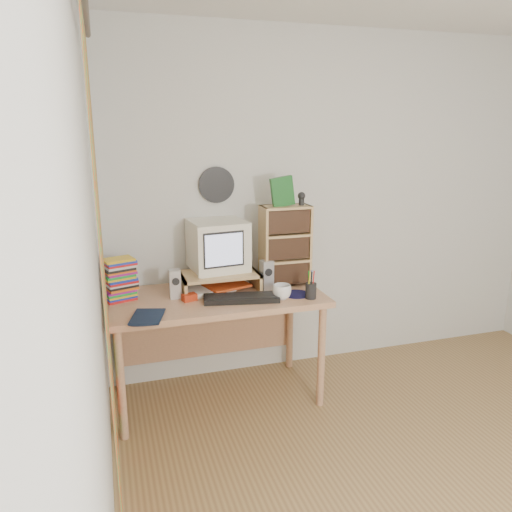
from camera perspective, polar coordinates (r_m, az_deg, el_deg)
floor at (r=2.99m, az=24.39°, el=-24.52°), size 3.50×3.50×0.00m
back_wall at (r=3.85m, az=9.16°, el=5.87°), size 3.50×0.00×3.50m
left_wall at (r=1.76m, az=-18.23°, el=-5.38°), size 0.00×3.50×3.50m
curtain at (r=2.24m, az=-16.89°, el=-3.61°), size 0.00×2.20×2.20m
wall_disc at (r=3.49m, az=-4.53°, el=8.11°), size 0.25×0.02×0.25m
desk at (r=3.40m, az=-4.84°, el=-6.29°), size 1.40×0.70×0.75m
monitor_riser at (r=3.37m, az=-4.22°, el=-2.36°), size 0.52×0.30×0.12m
crt_monitor at (r=3.36m, az=-4.21°, el=1.07°), size 0.39×0.39×0.34m
speaker_left at (r=3.24m, az=-9.24°, el=-3.17°), size 0.07×0.07×0.19m
speaker_right at (r=3.37m, az=1.22°, el=-2.17°), size 0.08×0.08×0.20m
keyboard at (r=3.18m, az=-1.68°, el=-4.84°), size 0.50×0.25×0.03m
dvd_stack at (r=3.27m, az=-15.26°, el=-2.71°), size 0.21×0.18×0.26m
cd_rack at (r=3.43m, az=3.36°, el=1.18°), size 0.34×0.18×0.56m
mug at (r=3.20m, az=2.98°, el=-4.12°), size 0.13×0.13×0.09m
diary at (r=2.98m, az=-13.98°, el=-6.59°), size 0.25×0.21×0.04m
mousepad at (r=3.31m, az=4.66°, el=-4.37°), size 0.21×0.21×0.00m
pen_cup at (r=3.22m, az=6.30°, el=-3.64°), size 0.09×0.09×0.14m
papers at (r=3.38m, az=-4.78°, el=-3.57°), size 0.37×0.32×0.04m
red_box at (r=3.20m, az=-7.62°, el=-4.71°), size 0.10×0.08×0.04m
game_box at (r=3.34m, az=3.03°, el=7.36°), size 0.15×0.04×0.20m
webcam at (r=3.40m, az=5.22°, el=6.55°), size 0.06×0.06×0.09m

